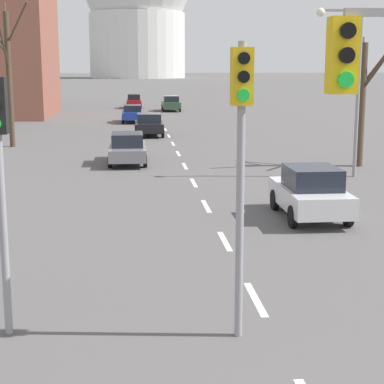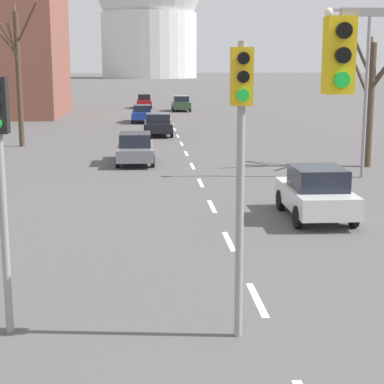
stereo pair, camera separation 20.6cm
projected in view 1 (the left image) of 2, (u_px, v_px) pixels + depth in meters
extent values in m
cube|color=silver|center=(255.00, 299.00, 13.37)|extent=(0.16, 2.00, 0.01)
cube|color=silver|center=(225.00, 241.00, 17.76)|extent=(0.16, 2.00, 0.01)
cube|color=silver|center=(206.00, 206.00, 22.16)|extent=(0.16, 2.00, 0.01)
cube|color=silver|center=(194.00, 183.00, 26.55)|extent=(0.16, 2.00, 0.01)
cube|color=silver|center=(185.00, 166.00, 30.95)|extent=(0.16, 2.00, 0.01)
cube|color=silver|center=(178.00, 154.00, 35.34)|extent=(0.16, 2.00, 0.01)
cube|color=silver|center=(173.00, 144.00, 39.74)|extent=(0.16, 2.00, 0.01)
cube|color=silver|center=(169.00, 136.00, 44.13)|extent=(0.16, 2.00, 0.01)
cube|color=silver|center=(165.00, 129.00, 48.53)|extent=(0.16, 2.00, 0.01)
cube|color=silver|center=(163.00, 124.00, 52.92)|extent=(0.16, 2.00, 0.01)
cube|color=silver|center=(160.00, 120.00, 57.32)|extent=(0.16, 2.00, 0.01)
cylinder|color=gray|center=(2.00, 207.00, 11.21)|extent=(0.14, 0.14, 4.70)
cube|color=yellow|center=(342.00, 56.00, 8.10)|extent=(0.36, 0.28, 0.96)
cylinder|color=black|center=(348.00, 31.00, 7.88)|extent=(0.20, 0.06, 0.20)
cylinder|color=black|center=(347.00, 55.00, 7.94)|extent=(0.20, 0.06, 0.20)
cylinder|color=green|center=(346.00, 80.00, 8.00)|extent=(0.20, 0.06, 0.20)
cylinder|color=gray|center=(240.00, 195.00, 11.07)|extent=(0.14, 0.14, 5.19)
cube|color=gold|center=(242.00, 77.00, 10.68)|extent=(0.36, 0.28, 0.96)
cylinder|color=black|center=(244.00, 58.00, 10.46)|extent=(0.20, 0.06, 0.20)
cylinder|color=black|center=(244.00, 77.00, 10.51)|extent=(0.20, 0.06, 0.20)
cylinder|color=green|center=(243.00, 95.00, 10.57)|extent=(0.20, 0.06, 0.20)
cylinder|color=gray|center=(358.00, 95.00, 27.33)|extent=(0.16, 0.16, 7.12)
cube|color=gray|center=(341.00, 10.00, 26.57)|extent=(1.76, 0.10, 0.10)
sphere|color=#F2EAC6|center=(321.00, 12.00, 26.51)|extent=(0.36, 0.36, 0.36)
cube|color=silver|center=(310.00, 197.00, 20.39)|extent=(1.81, 4.00, 0.66)
cube|color=#1E232D|center=(312.00, 177.00, 20.07)|extent=(1.53, 1.92, 0.67)
cylinder|color=black|center=(275.00, 200.00, 21.59)|extent=(0.18, 0.68, 0.68)
cylinder|color=black|center=(324.00, 199.00, 21.75)|extent=(0.18, 0.68, 0.68)
cylinder|color=black|center=(293.00, 217.00, 19.17)|extent=(0.18, 0.68, 0.68)
cylinder|color=black|center=(348.00, 215.00, 19.33)|extent=(0.18, 0.68, 0.68)
cube|color=black|center=(149.00, 126.00, 44.08)|extent=(1.87, 4.03, 0.59)
cube|color=#1E232D|center=(149.00, 118.00, 43.77)|extent=(1.59, 1.93, 0.60)
cylinder|color=black|center=(136.00, 129.00, 45.28)|extent=(0.18, 0.72, 0.72)
cylinder|color=black|center=(161.00, 129.00, 45.44)|extent=(0.18, 0.72, 0.72)
cylinder|color=black|center=(136.00, 133.00, 42.84)|extent=(0.18, 0.72, 0.72)
cylinder|color=black|center=(163.00, 132.00, 43.00)|extent=(0.18, 0.72, 0.72)
cube|color=navy|center=(132.00, 115.00, 54.57)|extent=(1.69, 4.44, 0.59)
cube|color=#1E232D|center=(132.00, 108.00, 54.24)|extent=(1.44, 2.13, 0.53)
cylinder|color=black|center=(123.00, 117.00, 55.89)|extent=(0.18, 0.71, 0.71)
cylinder|color=black|center=(142.00, 117.00, 56.04)|extent=(0.18, 0.71, 0.71)
cylinder|color=black|center=(123.00, 120.00, 53.21)|extent=(0.18, 0.71, 0.71)
cylinder|color=black|center=(142.00, 119.00, 53.35)|extent=(0.18, 0.71, 0.71)
cube|color=slate|center=(128.00, 151.00, 31.79)|extent=(1.77, 4.55, 0.58)
cube|color=#1E232D|center=(127.00, 139.00, 31.45)|extent=(1.50, 2.18, 0.64)
cylinder|color=black|center=(112.00, 153.00, 33.15)|extent=(0.18, 0.61, 0.61)
cylinder|color=black|center=(144.00, 153.00, 33.30)|extent=(0.18, 0.61, 0.61)
cylinder|color=black|center=(110.00, 161.00, 30.40)|extent=(0.18, 0.61, 0.61)
cylinder|color=black|center=(145.00, 161.00, 30.55)|extent=(0.18, 0.61, 0.61)
cube|color=#2D4C33|center=(171.00, 105.00, 68.03)|extent=(1.83, 4.51, 0.68)
cube|color=#1E232D|center=(171.00, 99.00, 67.68)|extent=(1.55, 2.16, 0.61)
cylinder|color=black|center=(162.00, 107.00, 69.38)|extent=(0.18, 0.65, 0.65)
cylinder|color=black|center=(178.00, 107.00, 69.54)|extent=(0.18, 0.65, 0.65)
cylinder|color=black|center=(164.00, 109.00, 66.65)|extent=(0.18, 0.65, 0.65)
cylinder|color=black|center=(180.00, 109.00, 66.81)|extent=(0.18, 0.65, 0.65)
cube|color=maroon|center=(134.00, 102.00, 72.62)|extent=(1.61, 4.41, 0.62)
cube|color=#1E232D|center=(134.00, 97.00, 72.29)|extent=(1.37, 2.12, 0.64)
cylinder|color=black|center=(127.00, 105.00, 73.95)|extent=(0.18, 0.65, 0.65)
cylinder|color=black|center=(140.00, 104.00, 74.09)|extent=(0.18, 0.65, 0.65)
cylinder|color=black|center=(127.00, 106.00, 71.28)|extent=(0.18, 0.65, 0.65)
cylinder|color=black|center=(141.00, 106.00, 71.42)|extent=(0.18, 0.65, 0.65)
cylinder|color=#473828|center=(9.00, 80.00, 37.59)|extent=(0.32, 0.32, 7.83)
cylinder|color=#473828|center=(6.00, 28.00, 38.11)|extent=(0.54, 2.40, 3.17)
cylinder|color=#473828|center=(17.00, 23.00, 36.51)|extent=(1.46, 1.21, 2.30)
cylinder|color=#473828|center=(4.00, 46.00, 35.95)|extent=(0.15, 2.67, 2.58)
cylinder|color=#473828|center=(361.00, 105.00, 30.45)|extent=(0.43, 0.43, 5.83)
cylinder|color=#473828|center=(351.00, 76.00, 30.94)|extent=(0.59, 1.71, 2.20)
cylinder|color=#473828|center=(353.00, 56.00, 29.58)|extent=(1.34, 0.93, 1.97)
cylinder|color=#473828|center=(379.00, 63.00, 30.00)|extent=(1.60, 0.46, 2.21)
cylinder|color=#473828|center=(363.00, 52.00, 30.61)|extent=(0.55, 1.40, 1.54)
cylinder|color=#473828|center=(377.00, 69.00, 29.38)|extent=(0.80, 1.74, 1.93)
cylinder|color=silver|center=(137.00, 46.00, 240.79)|extent=(35.72, 35.72, 23.81)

